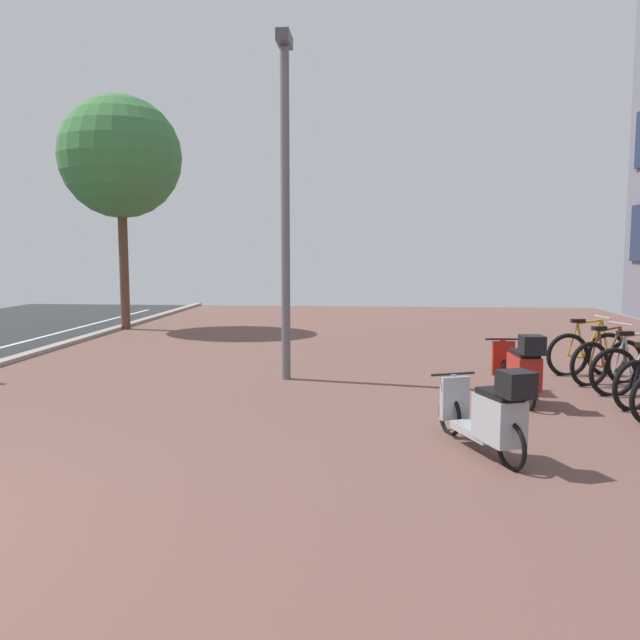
# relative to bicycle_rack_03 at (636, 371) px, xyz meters

# --- Properties ---
(bicycle_rack_03) EXTENTS (1.38, 0.48, 0.99)m
(bicycle_rack_03) POSITION_rel_bicycle_rack_03_xyz_m (0.00, 0.00, 0.00)
(bicycle_rack_03) COLOR black
(bicycle_rack_03) RESTS_ON ground
(bicycle_rack_04) EXTENTS (1.28, 0.60, 0.97)m
(bicycle_rack_04) POSITION_rel_bicycle_rack_03_xyz_m (-0.13, 0.74, -0.00)
(bicycle_rack_04) COLOR black
(bicycle_rack_04) RESTS_ON ground
(bicycle_rack_05) EXTENTS (1.40, 0.48, 1.00)m
(bicycle_rack_05) POSITION_rel_bicycle_rack_03_xyz_m (-0.19, 1.49, 0.00)
(bicycle_rack_05) COLOR black
(bicycle_rack_05) RESTS_ON ground
(scooter_near) EXTENTS (0.87, 1.57, 0.96)m
(scooter_near) POSITION_rel_bicycle_rack_03_xyz_m (-2.52, -2.97, 0.08)
(scooter_near) COLOR black
(scooter_near) RESTS_ON ground
(scooter_mid) EXTENTS (0.52, 1.84, 0.99)m
(scooter_mid) POSITION_rel_bicycle_rack_03_xyz_m (-1.71, -0.56, 0.10)
(scooter_mid) COLOR black
(scooter_mid) RESTS_ON ground
(lamp_post) EXTENTS (0.20, 0.52, 5.28)m
(lamp_post) POSITION_rel_bicycle_rack_03_xyz_m (-5.06, 0.71, 2.61)
(lamp_post) COLOR slate
(lamp_post) RESTS_ON ground
(street_tree) EXTENTS (3.07, 3.07, 5.92)m
(street_tree) POSITION_rel_bicycle_rack_03_xyz_m (-10.14, 6.86, 4.03)
(street_tree) COLOR brown
(street_tree) RESTS_ON ground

